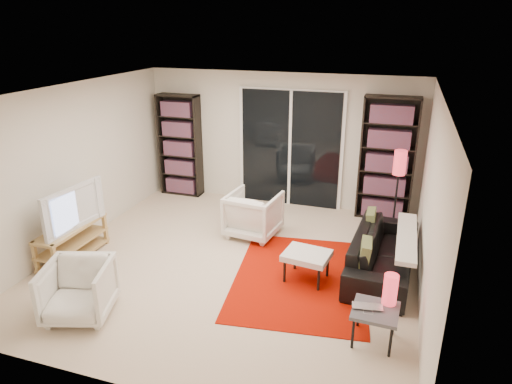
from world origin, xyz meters
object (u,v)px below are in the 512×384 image
Objects in this scene: tv_stand at (73,242)px; armchair_back at (253,214)px; bookshelf_left at (180,146)px; floor_lamp at (399,172)px; side_table at (375,313)px; armchair_front at (78,290)px; sofa at (384,252)px; ottoman at (307,256)px; bookshelf_right at (387,159)px.

tv_stand is 2.70m from armchair_back.
bookshelf_left is 1.67× the size of tv_stand.
side_table is at bearing -91.72° from floor_lamp.
tv_stand is 4.29m from side_table.
side_table is (3.98, -3.44, -0.62)m from bookshelf_left.
tv_stand is 1.49m from armchair_front.
ottoman is (-0.95, -0.53, 0.06)m from sofa.
bookshelf_right is 0.72m from floor_lamp.
tv_stand is at bearing 41.28° from armchair_back.
sofa is at bearing 171.58° from armchair_back.
armchair_front is 4.79m from floor_lamp.
tv_stand is 0.84× the size of floor_lamp.
bookshelf_left reaches higher than side_table.
armchair_back is (2.22, 1.54, 0.09)m from tv_stand.
armchair_back reaches higher than sofa.
floor_lamp is at bearing 0.12° from sofa.
ottoman is 2.16m from floor_lamp.
floor_lamp is (1.03, 1.76, 0.72)m from ottoman.
armchair_back is 1.23× the size of ottoman.
sofa reaches higher than tv_stand.
bookshelf_left is 0.93× the size of bookshelf_right.
ottoman is 1.29× the size of side_table.
armchair_front is at bearing -80.05° from bookshelf_left.
tv_stand is (-0.28, -2.91, -0.71)m from bookshelf_left.
armchair_back is at bearing 78.94° from sofa.
tv_stand is 3.34m from ottoman.
tv_stand reaches higher than side_table.
armchair_front is at bearing -48.65° from tv_stand.
floor_lamp is (4.06, -0.68, 0.09)m from bookshelf_left.
tv_stand is at bearing 172.81° from side_table.
bookshelf_right reaches higher than ottoman.
bookshelf_left is 3.00m from tv_stand.
tv_stand is at bearing -95.46° from bookshelf_left.
bookshelf_right is at bearing 92.09° from side_table.
armchair_back is at bearing 47.82° from armchair_front.
bookshelf_left is 2.45m from armchair_back.
side_table is at bearing -46.56° from ottoman.
bookshelf_right is at bearing 34.75° from armchair_front.
armchair_front is (-3.27, -2.11, 0.05)m from sofa.
tv_stand is 1.59× the size of armchair_front.
floor_lamp is (0.08, 2.76, 0.71)m from side_table.
ottoman is at bearing -38.90° from bookshelf_left.
armchair_back is (-1.91, -1.37, -0.69)m from bookshelf_right.
bookshelf_right is 1.06× the size of sofa.
bookshelf_right is 1.79× the size of tv_stand.
side_table is at bearing -87.91° from bookshelf_right.
side_table is 0.35× the size of floor_lamp.
armchair_back reaches higher than ottoman.
ottoman is 0.46× the size of floor_lamp.
tv_stand is at bearing -152.87° from floor_lamp.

